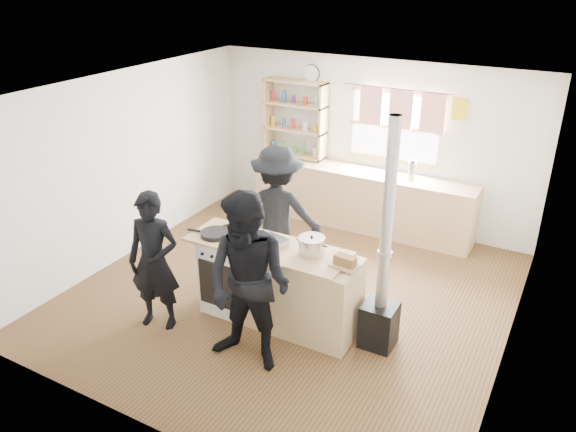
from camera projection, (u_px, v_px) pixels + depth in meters
The scene contains 14 objects.
ground at pixel (291, 294), 6.92m from camera, with size 5.00×5.00×0.01m, color brown.
back_counter at pixel (361, 199), 8.50m from camera, with size 3.40×0.55×0.90m, color tan.
shelving_unit at pixel (295, 119), 8.68m from camera, with size 1.00×0.28×1.20m.
thermos at pixel (412, 171), 7.93m from camera, with size 0.10×0.10×0.27m, color silver.
cooking_island at pixel (279, 285), 6.23m from camera, with size 1.97×0.64×0.93m.
skillet_greens at pixel (215, 233), 6.29m from camera, with size 0.39×0.39×0.05m.
roast_tray at pixel (272, 242), 6.08m from camera, with size 0.36×0.34×0.07m.
stockpot_stove at pixel (245, 226), 6.35m from camera, with size 0.22×0.22×0.18m.
stockpot_counter at pixel (312, 246), 5.88m from camera, with size 0.29×0.29×0.21m.
bread_board at pixel (345, 262), 5.65m from camera, with size 0.30×0.23×0.12m.
flue_heater at pixel (382, 292), 5.75m from camera, with size 0.35×0.35×2.50m.
person_near_left at pixel (154, 262), 6.04m from camera, with size 0.58×0.38×1.59m, color black.
person_near_right at pixel (249, 284), 5.37m from camera, with size 0.90×0.70×1.85m, color black.
person_far at pixel (277, 214), 6.99m from camera, with size 1.13×0.65×1.74m, color black.
Camera 1 is at (2.81, -5.18, 3.76)m, focal length 35.00 mm.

